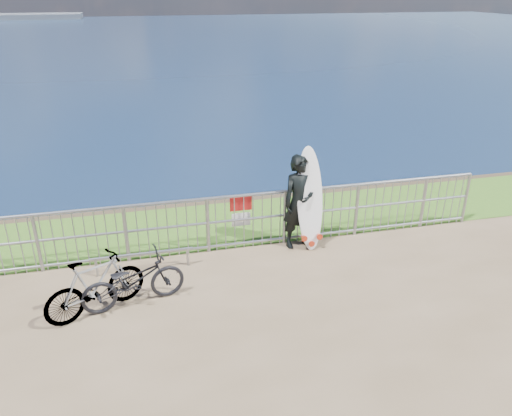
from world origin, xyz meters
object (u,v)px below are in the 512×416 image
object	(u,v)px
bicycle_near	(133,281)
bicycle_far	(95,285)
surfboard	(310,203)
surfer	(299,202)

from	to	relation	value
bicycle_near	bicycle_far	world-z (taller)	bicycle_far
surfboard	bicycle_far	world-z (taller)	surfboard
bicycle_near	bicycle_far	xyz separation A→B (m)	(-0.56, -0.09, 0.06)
surfer	bicycle_far	world-z (taller)	surfer
surfer	bicycle_far	bearing A→B (deg)	-170.10
surfboard	bicycle_far	size ratio (longest dim) A/B	1.24
surfer	bicycle_near	world-z (taller)	surfer
bicycle_far	surfer	bearing A→B (deg)	-96.30
bicycle_near	bicycle_far	bearing A→B (deg)	85.81
bicycle_far	surfboard	bearing A→B (deg)	-98.35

